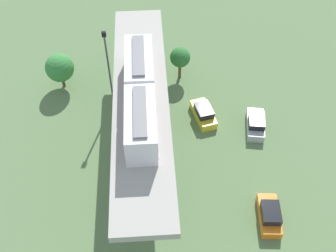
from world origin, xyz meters
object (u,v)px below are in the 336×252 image
(tree_near_viaduct, at_px, (60,68))
(tree_mid_lot, at_px, (180,58))
(train, at_px, (140,94))
(parked_car_orange, at_px, (270,215))
(signal_post, at_px, (108,66))
(parked_car_silver, at_px, (256,124))
(parked_car_yellow, at_px, (203,113))

(tree_near_viaduct, relative_size, tree_mid_lot, 1.05)
(train, height_order, tree_mid_lot, train)
(parked_car_orange, bearing_deg, tree_near_viaduct, -37.87)
(parked_car_orange, height_order, tree_mid_lot, tree_mid_lot)
(parked_car_orange, height_order, tree_near_viaduct, tree_near_viaduct)
(tree_near_viaduct, xyz_separation_m, signal_post, (-6.04, 3.06, 2.62))
(parked_car_silver, bearing_deg, tree_mid_lot, -39.60)
(parked_car_yellow, relative_size, parked_car_orange, 1.04)
(signal_post, bearing_deg, parked_car_silver, 162.10)
(parked_car_yellow, bearing_deg, parked_car_silver, 147.78)
(parked_car_yellow, relative_size, signal_post, 0.45)
(parked_car_yellow, distance_m, signal_post, 11.70)
(tree_near_viaduct, distance_m, tree_mid_lot, 14.14)
(parked_car_orange, xyz_separation_m, tree_near_viaduct, (20.80, -19.22, 2.16))
(tree_near_viaduct, distance_m, signal_post, 7.26)
(train, bearing_deg, tree_near_viaduct, -49.40)
(parked_car_orange, relative_size, signal_post, 0.43)
(train, height_order, parked_car_yellow, train)
(tree_near_viaduct, height_order, tree_mid_lot, tree_near_viaduct)
(train, xyz_separation_m, signal_post, (3.40, -7.95, -3.41))
(train, height_order, parked_car_orange, train)
(parked_car_yellow, height_order, parked_car_orange, same)
(tree_mid_lot, distance_m, signal_post, 9.24)
(parked_car_silver, relative_size, tree_near_viaduct, 0.97)
(signal_post, bearing_deg, parked_car_orange, 132.41)
(train, relative_size, tree_near_viaduct, 2.95)
(parked_car_orange, xyz_separation_m, parked_car_silver, (-0.97, -11.08, 0.00))
(tree_near_viaduct, bearing_deg, parked_car_yellow, 158.92)
(tree_near_viaduct, bearing_deg, parked_car_orange, 137.25)
(signal_post, bearing_deg, train, 113.16)
(train, relative_size, parked_car_orange, 3.12)
(tree_mid_lot, bearing_deg, signal_post, 25.00)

